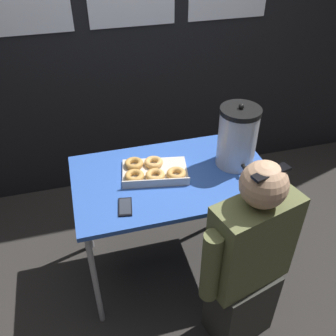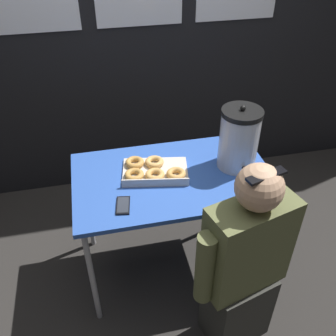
% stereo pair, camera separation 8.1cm
% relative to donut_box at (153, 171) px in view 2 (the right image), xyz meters
% --- Properties ---
extents(ground_plane, '(12.00, 12.00, 0.00)m').
position_rel_donut_box_xyz_m(ground_plane, '(0.11, -0.04, -0.80)').
color(ground_plane, '#2D2B28').
extents(back_wall, '(6.00, 0.11, 2.84)m').
position_rel_donut_box_xyz_m(back_wall, '(0.11, 1.04, 0.62)').
color(back_wall, black).
rests_on(back_wall, ground).
extents(folding_table, '(1.14, 0.69, 0.78)m').
position_rel_donut_box_xyz_m(folding_table, '(0.11, -0.04, -0.08)').
color(folding_table, '#2D56B2').
rests_on(folding_table, ground).
extents(donut_box, '(0.41, 0.32, 0.05)m').
position_rel_donut_box_xyz_m(donut_box, '(0.00, 0.00, 0.00)').
color(donut_box, beige).
rests_on(donut_box, folding_table).
extents(coffee_urn, '(0.23, 0.26, 0.39)m').
position_rel_donut_box_xyz_m(coffee_urn, '(0.50, -0.02, 0.16)').
color(coffee_urn, silver).
rests_on(coffee_urn, folding_table).
extents(cell_phone, '(0.09, 0.14, 0.01)m').
position_rel_donut_box_xyz_m(cell_phone, '(-0.20, -0.23, -0.02)').
color(cell_phone, black).
rests_on(cell_phone, folding_table).
extents(person_seated, '(0.56, 0.31, 1.20)m').
position_rel_donut_box_xyz_m(person_seated, '(0.35, -0.59, -0.23)').
color(person_seated, '#33332D').
rests_on(person_seated, ground).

